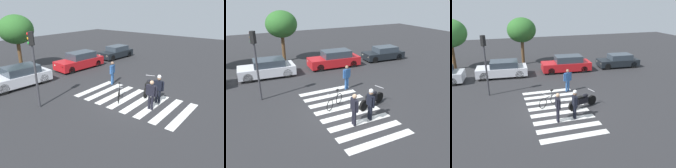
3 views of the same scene
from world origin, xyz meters
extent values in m
plane|color=#2B2B2D|center=(0.00, 0.00, 0.00)|extent=(60.00, 60.00, 0.00)
cylinder|color=black|center=(2.26, 0.10, 0.32)|extent=(0.65, 0.34, 0.64)
cylinder|color=black|center=(0.82, -0.39, 0.32)|extent=(0.65, 0.34, 0.64)
cube|color=black|center=(1.49, -0.17, 0.50)|extent=(0.85, 0.52, 0.36)
ellipsoid|color=black|center=(1.71, -0.09, 0.77)|extent=(0.53, 0.38, 0.24)
cube|color=black|center=(1.31, -0.23, 0.74)|extent=(0.49, 0.37, 0.12)
cylinder|color=#A5A5AD|center=(2.19, 0.07, 1.02)|extent=(0.23, 0.60, 0.04)
torus|color=black|center=(-0.86, 0.47, 0.33)|extent=(0.57, 0.40, 0.66)
torus|color=black|center=(-0.01, 1.03, 0.33)|extent=(0.57, 0.40, 0.66)
cylinder|color=black|center=(-0.43, 0.75, 0.61)|extent=(0.69, 0.47, 0.04)
cylinder|color=black|center=(-0.18, 0.92, 0.78)|extent=(0.04, 0.04, 0.34)
cube|color=black|center=(-0.18, 0.92, 0.96)|extent=(0.22, 0.19, 0.06)
cylinder|color=#99999E|center=(-0.78, 0.52, 0.93)|extent=(0.28, 0.40, 0.03)
cylinder|color=black|center=(0.59, -1.44, 0.41)|extent=(0.14, 0.14, 0.81)
cylinder|color=black|center=(0.59, -1.26, 0.41)|extent=(0.14, 0.14, 0.81)
cube|color=black|center=(0.59, -1.35, 1.10)|extent=(0.21, 0.48, 0.57)
sphere|color=#8C664C|center=(0.59, -1.35, 1.53)|extent=(0.22, 0.22, 0.22)
cylinder|color=black|center=(0.58, -1.64, 1.10)|extent=(0.09, 0.09, 0.55)
cylinder|color=black|center=(0.60, -1.06, 1.10)|extent=(0.09, 0.09, 0.55)
sphere|color=white|center=(0.59, -1.35, 1.63)|extent=(0.23, 0.23, 0.23)
cylinder|color=black|center=(-0.42, -1.51, 0.42)|extent=(0.14, 0.14, 0.84)
cylinder|color=black|center=(-0.41, -1.33, 0.42)|extent=(0.14, 0.14, 0.84)
cube|color=black|center=(-0.42, -1.42, 1.13)|extent=(0.22, 0.49, 0.59)
sphere|color=tan|center=(-0.42, -1.42, 1.58)|extent=(0.23, 0.23, 0.23)
cylinder|color=black|center=(-0.43, -1.71, 1.13)|extent=(0.09, 0.09, 0.56)
cylinder|color=black|center=(-0.41, -1.13, 1.13)|extent=(0.09, 0.09, 0.56)
cylinder|color=#2D5999|center=(1.57, 2.80, 0.42)|extent=(0.14, 0.14, 0.84)
cylinder|color=#2D5999|center=(1.39, 2.76, 0.42)|extent=(0.14, 0.14, 0.84)
cube|color=#2D5999|center=(1.48, 2.78, 1.13)|extent=(0.52, 0.32, 0.59)
sphere|color=#8C664C|center=(1.48, 2.78, 1.58)|extent=(0.23, 0.23, 0.23)
cylinder|color=#2D5999|center=(1.76, 2.86, 1.13)|extent=(0.09, 0.09, 0.56)
cylinder|color=#2D5999|center=(1.19, 2.70, 1.13)|extent=(0.09, 0.09, 0.56)
cube|color=silver|center=(0.00, -3.15, 0.00)|extent=(3.59, 0.45, 0.01)
cube|color=silver|center=(0.00, -2.25, 0.00)|extent=(3.59, 0.45, 0.01)
cube|color=silver|center=(0.00, -1.35, 0.00)|extent=(3.59, 0.45, 0.01)
cube|color=silver|center=(0.00, -0.45, 0.00)|extent=(3.59, 0.45, 0.01)
cube|color=silver|center=(0.00, 0.45, 0.00)|extent=(3.59, 0.45, 0.01)
cube|color=silver|center=(0.00, 1.35, 0.00)|extent=(3.59, 0.45, 0.01)
cube|color=silver|center=(0.00, 2.25, 0.00)|extent=(3.59, 0.45, 0.01)
cube|color=silver|center=(0.00, 3.15, 0.00)|extent=(3.59, 0.45, 0.01)
cylinder|color=black|center=(-4.47, 7.04, 0.36)|extent=(0.73, 0.27, 0.72)
cylinder|color=black|center=(-1.56, 6.85, 0.36)|extent=(0.73, 0.27, 0.72)
cylinder|color=black|center=(-1.45, 8.50, 0.36)|extent=(0.73, 0.27, 0.72)
cube|color=silver|center=(-2.96, 7.77, 0.55)|extent=(4.40, 2.16, 0.70)
cube|color=#333D47|center=(-2.74, 7.76, 1.16)|extent=(2.42, 1.80, 0.53)
cylinder|color=black|center=(1.31, 7.09, 0.31)|extent=(0.64, 0.26, 0.62)
cylinder|color=black|center=(1.42, 8.61, 0.31)|extent=(0.64, 0.26, 0.62)
cylinder|color=black|center=(4.40, 6.88, 0.31)|extent=(0.64, 0.26, 0.62)
cylinder|color=black|center=(4.50, 8.40, 0.31)|extent=(0.64, 0.26, 0.62)
cube|color=red|center=(2.91, 7.74, 0.54)|extent=(4.66, 2.05, 0.73)
cube|color=#333D47|center=(3.14, 7.73, 1.20)|extent=(2.55, 1.70, 0.59)
cube|color=#F2EDCC|center=(0.64, 7.34, 0.65)|extent=(0.09, 0.20, 0.12)
cube|color=#F2EDCC|center=(0.72, 8.45, 0.65)|extent=(0.09, 0.20, 0.12)
cylinder|color=black|center=(6.93, 7.09, 0.31)|extent=(0.64, 0.26, 0.63)
cylinder|color=black|center=(7.03, 8.54, 0.31)|extent=(0.64, 0.26, 0.63)
cylinder|color=black|center=(9.68, 6.91, 0.31)|extent=(0.64, 0.26, 0.63)
cylinder|color=black|center=(9.78, 8.35, 0.31)|extent=(0.64, 0.26, 0.63)
cube|color=black|center=(8.36, 7.72, 0.48)|extent=(4.16, 1.94, 0.63)
cube|color=#333D47|center=(8.56, 7.71, 1.05)|extent=(2.28, 1.61, 0.50)
cube|color=#F2EDCC|center=(6.34, 7.32, 0.58)|extent=(0.09, 0.20, 0.12)
cube|color=#F2EDCC|center=(6.41, 8.39, 0.58)|extent=(0.09, 0.20, 0.12)
cylinder|color=#38383D|center=(-4.09, 3.66, 1.76)|extent=(0.12, 0.12, 3.53)
cube|color=black|center=(-4.09, 3.66, 3.88)|extent=(0.34, 0.34, 0.70)
sphere|color=red|center=(-4.18, 3.75, 4.11)|extent=(0.16, 0.16, 0.16)
sphere|color=orange|center=(-4.18, 3.75, 3.88)|extent=(0.16, 0.16, 0.16)
sphere|color=green|center=(-4.18, 3.75, 3.65)|extent=(0.16, 0.16, 0.16)
cylinder|color=brown|center=(-0.60, 11.62, 1.22)|extent=(0.31, 0.31, 2.45)
ellipsoid|color=#2D6628|center=(-0.60, 11.62, 3.53)|extent=(2.90, 2.90, 2.47)
camera|label=1|loc=(-10.15, -6.43, 5.45)|focal=34.29mm
camera|label=2|loc=(-5.51, -9.72, 6.14)|focal=35.89mm
camera|label=3|loc=(-3.44, -12.56, 6.40)|focal=37.40mm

